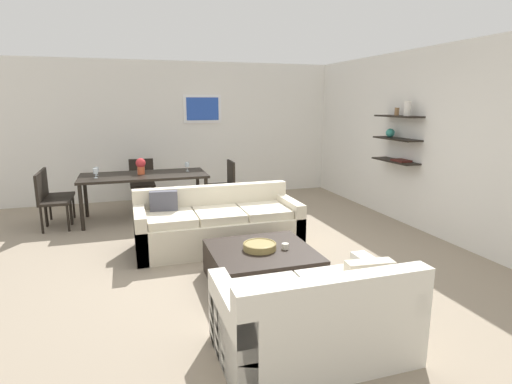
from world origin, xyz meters
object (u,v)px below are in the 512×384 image
at_px(dining_chair_left_far, 53,192).
at_px(centerpiece_vase, 141,165).
at_px(loveseat_white, 315,319).
at_px(dining_table, 144,178).
at_px(decorative_bowl, 260,246).
at_px(dining_chair_right_far, 225,182).
at_px(candle_jar, 285,246).
at_px(wine_glass_head, 142,163).
at_px(dining_chair_left_near, 48,198).
at_px(wine_glass_left_far, 96,170).
at_px(sofa_beige, 217,226).
at_px(dining_chair_head, 142,180).
at_px(wine_glass_right_far, 187,165).
at_px(wine_glass_left_near, 95,172).
at_px(coffee_table, 262,266).

relative_size(dining_chair_left_far, centerpiece_vase, 3.31).
distance_m(loveseat_white, dining_table, 4.49).
xyz_separation_m(decorative_bowl, dining_chair_right_far, (0.39, 3.21, 0.08)).
xyz_separation_m(candle_jar, wine_glass_head, (-1.29, 3.47, 0.47)).
height_order(candle_jar, dining_chair_left_near, dining_chair_left_near).
relative_size(loveseat_white, wine_glass_left_far, 10.39).
height_order(decorative_bowl, dining_table, dining_table).
height_order(loveseat_white, dining_chair_right_far, dining_chair_right_far).
height_order(loveseat_white, wine_glass_head, wine_glass_head).
relative_size(sofa_beige, loveseat_white, 1.49).
distance_m(loveseat_white, dining_chair_head, 5.33).
relative_size(candle_jar, dining_chair_left_far, 0.09).
distance_m(decorative_bowl, dining_chair_left_far, 4.04).
distance_m(candle_jar, wine_glass_right_far, 3.26).
distance_m(sofa_beige, wine_glass_left_near, 2.32).
bearing_deg(dining_chair_left_near, dining_chair_head, 37.31).
distance_m(decorative_bowl, dining_chair_right_far, 3.23).
bearing_deg(dining_chair_right_far, wine_glass_left_far, -177.49).
relative_size(dining_table, wine_glass_right_far, 13.06).
height_order(sofa_beige, candle_jar, sofa_beige).
bearing_deg(centerpiece_vase, wine_glass_left_far, 173.65).
bearing_deg(wine_glass_left_near, dining_chair_head, 53.41).
height_order(dining_chair_left_far, dining_chair_head, same).
height_order(dining_chair_left_far, dining_chair_left_near, same).
height_order(dining_chair_left_near, wine_glass_right_far, wine_glass_right_far).
bearing_deg(decorative_bowl, loveseat_white, -90.09).
relative_size(dining_chair_left_far, dining_chair_left_near, 1.00).
distance_m(wine_glass_left_far, centerpiece_vase, 0.70).
relative_size(sofa_beige, dining_chair_right_far, 2.45).
relative_size(candle_jar, dining_chair_left_near, 0.09).
bearing_deg(wine_glass_right_far, dining_table, -171.06).
height_order(candle_jar, dining_chair_head, dining_chair_head).
bearing_deg(dining_chair_left_far, wine_glass_left_far, -7.82).
bearing_deg(wine_glass_left_near, candle_jar, -55.48).
xyz_separation_m(dining_table, wine_glass_left_near, (-0.73, -0.12, 0.17)).
height_order(loveseat_white, wine_glass_left_far, wine_glass_left_far).
xyz_separation_m(wine_glass_left_near, wine_glass_left_far, (-0.00, 0.23, -0.01)).
bearing_deg(decorative_bowl, wine_glass_left_near, 121.45).
bearing_deg(dining_chair_head, dining_chair_left_far, -154.98).
height_order(sofa_beige, dining_chair_head, dining_chair_head).
height_order(wine_glass_right_far, wine_glass_head, wine_glass_head).
bearing_deg(loveseat_white, candle_jar, 78.23).
bearing_deg(candle_jar, sofa_beige, 108.48).
relative_size(dining_table, wine_glass_left_near, 13.44).
distance_m(sofa_beige, candle_jar, 1.42).
bearing_deg(dining_chair_left_near, dining_chair_right_far, 8.40).
distance_m(coffee_table, dining_chair_head, 4.03).
relative_size(sofa_beige, wine_glass_head, 12.02).
distance_m(wine_glass_right_far, wine_glass_left_near, 1.49).
distance_m(sofa_beige, dining_chair_left_far, 2.99).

